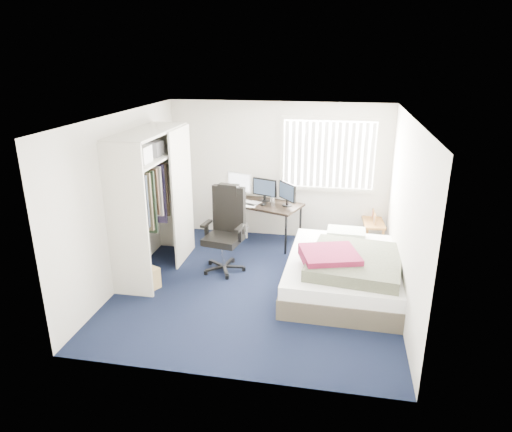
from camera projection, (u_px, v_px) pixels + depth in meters
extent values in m
plane|color=black|center=(258.00, 286.00, 6.83)|extent=(4.20, 4.20, 0.00)
plane|color=silver|center=(278.00, 171.00, 8.36)|extent=(4.00, 0.00, 4.00)
plane|color=silver|center=(219.00, 273.00, 4.47)|extent=(4.00, 0.00, 4.00)
plane|color=silver|center=(125.00, 199.00, 6.76)|extent=(0.00, 4.20, 4.20)
plane|color=silver|center=(405.00, 215.00, 6.07)|extent=(0.00, 4.20, 4.20)
plane|color=white|center=(258.00, 116.00, 5.99)|extent=(4.20, 4.20, 0.00)
cube|color=white|center=(329.00, 154.00, 8.07)|extent=(1.60, 0.02, 1.20)
cube|color=beige|center=(331.00, 118.00, 7.83)|extent=(1.72, 0.06, 0.06)
cube|color=beige|center=(327.00, 189.00, 8.25)|extent=(1.72, 0.06, 0.06)
cube|color=white|center=(329.00, 155.00, 8.01)|extent=(1.60, 0.04, 1.16)
cube|color=beige|center=(127.00, 223.00, 6.20)|extent=(0.60, 0.04, 2.20)
cube|color=beige|center=(173.00, 188.00, 7.87)|extent=(0.60, 0.04, 2.20)
cube|color=beige|center=(147.00, 132.00, 6.67)|extent=(0.60, 1.80, 0.04)
cube|color=beige|center=(149.00, 157.00, 6.79)|extent=(0.56, 1.74, 0.03)
cylinder|color=silver|center=(150.00, 165.00, 6.83)|extent=(0.03, 1.72, 0.03)
cube|color=#26262B|center=(150.00, 196.00, 6.89)|extent=(0.38, 1.10, 0.90)
cube|color=beige|center=(182.00, 196.00, 7.40)|extent=(0.03, 0.90, 2.20)
cube|color=white|center=(136.00, 155.00, 6.33)|extent=(0.38, 0.30, 0.24)
cube|color=gray|center=(150.00, 148.00, 6.80)|extent=(0.34, 0.28, 0.22)
cube|color=black|center=(259.00, 203.00, 8.24)|extent=(1.67, 1.18, 0.04)
cylinder|color=black|center=(218.00, 221.00, 8.46)|extent=(0.04, 0.04, 0.71)
cylinder|color=black|center=(236.00, 212.00, 8.93)|extent=(0.04, 0.04, 0.71)
cylinder|color=black|center=(286.00, 235.00, 7.79)|extent=(0.04, 0.04, 0.71)
cylinder|color=black|center=(300.00, 225.00, 8.27)|extent=(0.04, 0.04, 0.71)
cube|color=white|center=(240.00, 182.00, 8.47)|extent=(0.48, 0.20, 0.36)
cube|color=white|center=(240.00, 182.00, 8.47)|extent=(0.43, 0.16, 0.31)
cube|color=black|center=(265.00, 187.00, 8.22)|extent=(0.46, 0.19, 0.32)
cube|color=#1E2838|center=(265.00, 187.00, 8.22)|extent=(0.41, 0.15, 0.27)
cube|color=black|center=(287.00, 192.00, 7.96)|extent=(0.46, 0.19, 0.32)
cube|color=#1E2838|center=(287.00, 192.00, 7.96)|extent=(0.41, 0.15, 0.27)
cube|color=white|center=(249.00, 202.00, 8.22)|extent=(0.42, 0.27, 0.02)
cube|color=black|center=(264.00, 204.00, 8.07)|extent=(0.09, 0.11, 0.02)
cylinder|color=silver|center=(273.00, 201.00, 8.02)|extent=(0.08, 0.08, 0.16)
cube|color=white|center=(259.00, 202.00, 8.23)|extent=(0.38, 0.36, 0.00)
cube|color=black|center=(224.00, 266.00, 7.31)|extent=(0.74, 0.74, 0.13)
cylinder|color=silver|center=(224.00, 253.00, 7.23)|extent=(0.06, 0.06, 0.43)
cube|color=black|center=(223.00, 239.00, 7.15)|extent=(0.62, 0.62, 0.11)
cube|color=black|center=(229.00, 209.00, 7.22)|extent=(0.54, 0.20, 0.75)
cube|color=black|center=(229.00, 189.00, 7.12)|extent=(0.34, 0.18, 0.17)
cube|color=black|center=(206.00, 224.00, 7.17)|extent=(0.13, 0.31, 0.04)
cube|color=black|center=(240.00, 228.00, 6.98)|extent=(0.13, 0.31, 0.04)
cube|color=white|center=(241.00, 226.00, 8.58)|extent=(0.35, 0.31, 0.03)
cylinder|color=white|center=(235.00, 233.00, 8.54)|extent=(0.03, 0.03, 0.21)
cylinder|color=white|center=(235.00, 230.00, 8.68)|extent=(0.03, 0.03, 0.21)
cylinder|color=white|center=(247.00, 233.00, 8.56)|extent=(0.03, 0.03, 0.21)
cylinder|color=white|center=(246.00, 230.00, 8.71)|extent=(0.03, 0.03, 0.21)
cube|color=brown|center=(373.00, 222.00, 8.09)|extent=(0.40, 0.73, 0.04)
cube|color=brown|center=(366.00, 241.00, 7.89)|extent=(0.04, 0.04, 0.44)
cube|color=brown|center=(363.00, 228.00, 8.47)|extent=(0.04, 0.04, 0.44)
cube|color=brown|center=(382.00, 242.00, 7.86)|extent=(0.04, 0.04, 0.44)
cube|color=brown|center=(378.00, 229.00, 8.44)|extent=(0.04, 0.04, 0.44)
cube|color=brown|center=(375.00, 219.00, 7.90)|extent=(0.03, 0.14, 0.18)
cube|color=brown|center=(373.00, 214.00, 8.15)|extent=(0.03, 0.14, 0.18)
cube|color=#453D31|center=(343.00, 279.00, 6.74)|extent=(1.69, 2.22, 0.28)
cube|color=white|center=(344.00, 265.00, 6.66)|extent=(1.65, 2.18, 0.20)
cube|color=beige|center=(346.00, 234.00, 7.35)|extent=(0.61, 0.42, 0.14)
cube|color=#3A3F2F|center=(355.00, 262.00, 6.34)|extent=(1.39, 1.50, 0.18)
cube|color=maroon|center=(330.00, 257.00, 6.29)|extent=(0.92, 0.88, 0.16)
cube|color=tan|center=(143.00, 278.00, 6.73)|extent=(0.51, 0.46, 0.32)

